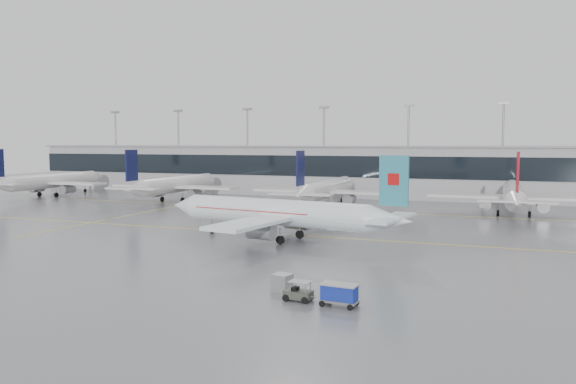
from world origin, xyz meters
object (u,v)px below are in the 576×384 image
at_px(baggage_tug, 298,294).
at_px(baggage_cart, 339,293).
at_px(air_canada_jet, 282,213).
at_px(gse_unit, 282,283).

xyz_separation_m(baggage_tug, baggage_cart, (3.59, -0.32, 0.48)).
xyz_separation_m(air_canada_jet, baggage_cart, (15.22, -26.75, -2.60)).
height_order(baggage_cart, gse_unit, baggage_cart).
distance_m(baggage_tug, baggage_cart, 3.63).
relative_size(air_canada_jet, gse_unit, 23.79).
bearing_deg(air_canada_jet, baggage_tug, 123.06).
relative_size(baggage_tug, baggage_cart, 1.13).
distance_m(air_canada_jet, baggage_tug, 29.04).
bearing_deg(gse_unit, baggage_tug, -32.82).
xyz_separation_m(baggage_cart, gse_unit, (-5.92, 2.64, -0.30)).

